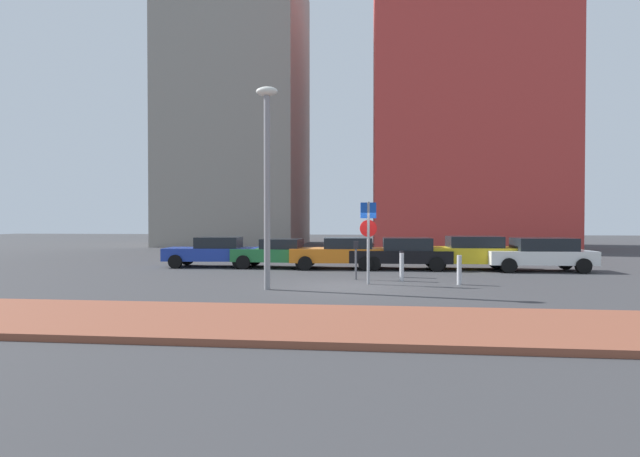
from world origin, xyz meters
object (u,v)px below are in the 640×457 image
(parked_car_blue, at_px, (214,251))
(parking_sign_post, at_px, (368,232))
(parking_meter, at_px, (356,255))
(street_lamp, at_px, (267,169))
(traffic_bollard_near, at_px, (402,267))
(traffic_bollard_far, at_px, (459,270))
(parked_car_white, at_px, (540,254))
(traffic_bollard_mid, at_px, (401,264))
(parked_car_green, at_px, (278,253))
(parked_car_orange, at_px, (341,252))
(parked_car_yellow, at_px, (471,252))
(parked_car_black, at_px, (402,253))

(parked_car_blue, xyz_separation_m, parking_sign_post, (7.43, -5.50, 1.07))
(parking_sign_post, bearing_deg, parking_meter, 110.28)
(street_lamp, distance_m, traffic_bollard_near, 6.16)
(traffic_bollard_far, bearing_deg, parked_car_white, 48.25)
(traffic_bollard_near, xyz_separation_m, traffic_bollard_mid, (0.07, 1.20, 0.00))
(traffic_bollard_far, bearing_deg, parking_sign_post, -176.31)
(parked_car_blue, xyz_separation_m, traffic_bollard_near, (8.65, -4.52, -0.23))
(parked_car_green, height_order, parking_sign_post, parking_sign_post)
(parked_car_orange, bearing_deg, parked_car_green, 178.13)
(parked_car_green, height_order, street_lamp, street_lamp)
(traffic_bollard_mid, bearing_deg, parked_car_green, 149.89)
(parked_car_yellow, distance_m, traffic_bollard_near, 5.67)
(parked_car_green, relative_size, parking_sign_post, 1.44)
(parking_sign_post, xyz_separation_m, parking_meter, (-0.47, 1.27, -0.88))
(parking_meter, distance_m, traffic_bollard_mid, 2.03)
(traffic_bollard_mid, relative_size, traffic_bollard_far, 1.01)
(parked_car_green, bearing_deg, parking_meter, -47.49)
(parking_sign_post, xyz_separation_m, traffic_bollard_mid, (1.29, 2.18, -1.30))
(parked_car_yellow, xyz_separation_m, traffic_bollard_far, (-1.47, -5.31, -0.28))
(parked_car_white, xyz_separation_m, traffic_bollard_near, (-6.26, -4.09, -0.26))
(parked_car_green, relative_size, traffic_bollard_mid, 4.00)
(parked_car_orange, bearing_deg, traffic_bollard_near, -60.00)
(parked_car_black, xyz_separation_m, traffic_bollard_mid, (-0.22, -3.10, -0.23))
(street_lamp, bearing_deg, parking_sign_post, 26.95)
(parked_car_black, relative_size, traffic_bollard_near, 4.41)
(parked_car_yellow, distance_m, parked_car_white, 2.90)
(parking_sign_post, distance_m, traffic_bollard_mid, 2.85)
(parked_car_white, height_order, parking_meter, parked_car_white)
(parked_car_orange, height_order, traffic_bollard_far, parked_car_orange)
(parked_car_green, height_order, parked_car_orange, parked_car_orange)
(parked_car_white, distance_m, traffic_bollard_far, 6.53)
(parked_car_orange, height_order, traffic_bollard_mid, parked_car_orange)
(street_lamp, xyz_separation_m, traffic_bollard_near, (4.46, 2.63, -3.35))
(parked_car_white, xyz_separation_m, traffic_bollard_far, (-4.34, -4.87, -0.26))
(parked_car_yellow, height_order, street_lamp, street_lamp)
(parked_car_green, distance_m, parked_car_yellow, 8.87)
(parking_meter, height_order, traffic_bollard_near, parking_meter)
(parked_car_black, xyz_separation_m, parking_sign_post, (-1.51, -5.29, 1.07))
(parked_car_orange, bearing_deg, parked_car_yellow, 2.06)
(parked_car_green, height_order, traffic_bollard_mid, parked_car_green)
(parked_car_blue, height_order, parking_sign_post, parking_sign_post)
(parked_car_orange, bearing_deg, street_lamp, -105.81)
(parking_sign_post, bearing_deg, parked_car_green, 128.22)
(parking_meter, bearing_deg, parked_car_green, 132.51)
(parked_car_black, distance_m, parked_car_yellow, 3.12)
(parking_meter, xyz_separation_m, street_lamp, (-2.77, -2.92, 2.93))
(parked_car_yellow, xyz_separation_m, street_lamp, (-7.85, -7.15, 3.07))
(parked_car_green, relative_size, parking_meter, 2.86)
(parked_car_blue, xyz_separation_m, traffic_bollard_mid, (8.72, -3.32, -0.23))
(parking_sign_post, relative_size, parking_meter, 1.99)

